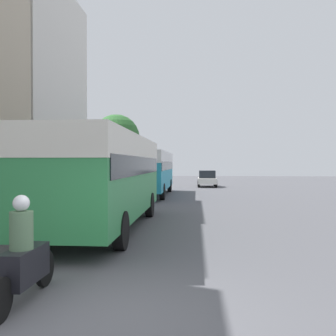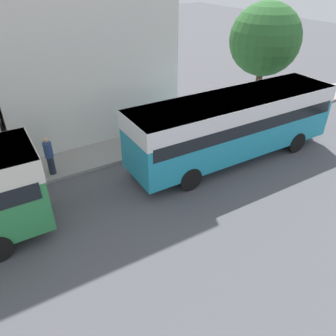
% 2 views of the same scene
% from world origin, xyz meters
% --- Properties ---
extents(ground_plane, '(120.00, 120.00, 0.00)m').
position_xyz_m(ground_plane, '(0.00, 0.00, 0.00)').
color(ground_plane, '#515156').
extents(building_far_terrace, '(6.58, 8.58, 12.46)m').
position_xyz_m(building_far_terrace, '(-9.49, 15.85, 6.23)').
color(building_far_terrace, silver).
rests_on(building_far_terrace, ground_plane).
extents(bus_lead, '(2.58, 9.65, 3.13)m').
position_xyz_m(bus_lead, '(-1.74, 7.16, 2.03)').
color(bus_lead, '#2D8447').
rests_on(bus_lead, ground_plane).
extents(bus_following, '(2.55, 9.98, 2.99)m').
position_xyz_m(bus_following, '(-1.84, 20.40, 1.95)').
color(bus_following, teal).
rests_on(bus_following, ground_plane).
extents(motorcycle_behind_lead, '(0.39, 2.24, 1.73)m').
position_xyz_m(motorcycle_behind_lead, '(-1.41, 0.48, 0.68)').
color(motorcycle_behind_lead, black).
rests_on(motorcycle_behind_lead, ground_plane).
extents(car_crossing, '(1.79, 3.93, 1.54)m').
position_xyz_m(car_crossing, '(2.37, 30.35, 0.79)').
color(car_crossing, silver).
rests_on(car_crossing, ground_plane).
extents(pedestrian_near_curb, '(0.40, 0.40, 1.64)m').
position_xyz_m(pedestrian_near_curb, '(-4.51, 8.93, 0.98)').
color(pedestrian_near_curb, '#232838').
rests_on(pedestrian_near_curb, sidewalk).
extents(pedestrian_walking_away, '(0.35, 0.35, 1.71)m').
position_xyz_m(pedestrian_walking_away, '(-4.50, 12.78, 1.03)').
color(pedestrian_walking_away, '#232838').
rests_on(pedestrian_walking_away, sidewalk).
extents(street_tree, '(3.85, 3.85, 6.08)m').
position_xyz_m(street_tree, '(-5.21, 25.08, 4.29)').
color(street_tree, brown).
rests_on(street_tree, sidewalk).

